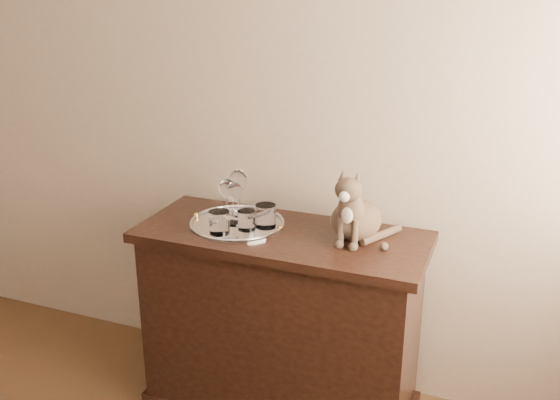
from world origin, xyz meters
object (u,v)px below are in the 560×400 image
Objects in this scene: tray at (237,224)px; cat at (357,201)px; sideboard at (281,323)px; tumbler_a at (247,220)px; wine_glass_a at (227,199)px; wine_glass_d at (234,203)px; tumbler_b at (219,222)px; wine_glass_b at (239,192)px; tumbler_c at (266,216)px.

cat is (0.50, 0.06, 0.15)m from tray.
sideboard is 14.64× the size of tumbler_a.
wine_glass_d reaches higher than wine_glass_a.
tumbler_b reaches higher than tray.
sideboard is at bearing 16.26° from tumbler_a.
cat is at bearing 18.99° from tumbler_b.
wine_glass_b is (-0.04, 0.10, 0.11)m from tray.
tray is 4.23× the size of tumbler_b.
tumbler_a is at bearing -54.74° from wine_glass_b.
tray is at bearing -175.21° from tumbler_c.
cat is at bearing 7.38° from tumbler_c.
wine_glass_d reaches higher than tumbler_c.
sideboard is 6.69× the size of wine_glass_a.
wine_glass_d is at bearing 152.25° from tumbler_a.
tray is at bearing -30.86° from wine_glass_a.
tumbler_a is at bearing -138.14° from tumbler_c.
cat reaches higher than wine_glass_b.
tray is 0.52m from cat.
wine_glass_d is at bearing 84.56° from tumbler_b.
wine_glass_b is 2.17× the size of tumbler_b.
tray is at bearing 79.90° from tumbler_b.
wine_glass_a is at bearing 104.60° from tumbler_b.
wine_glass_b is 1.09× the size of wine_glass_d.
cat is (0.51, 0.06, 0.05)m from wine_glass_d.
wine_glass_d is (0.05, -0.04, 0.00)m from wine_glass_a.
tumbler_b is at bearing -158.00° from cat.
tumbler_c is at bearing 6.38° from wine_glass_d.
tumbler_b is at bearing -75.40° from wine_glass_a.
tumbler_a is 0.87× the size of tumbler_b.
wine_glass_b reaches higher than tumbler_c.
sideboard is 0.50m from tumbler_a.
wine_glass_b is at bearing 94.30° from tumbler_b.
tumbler_a is at bearing -163.58° from cat.
tumbler_c is (0.17, -0.09, -0.05)m from wine_glass_b.
tumbler_c is at bearing 41.42° from tumbler_b.
wine_glass_a is at bearing 147.35° from tumbler_a.
tumbler_a reaches higher than sideboard.
wine_glass_b is 2.12× the size of tumbler_c.
wine_glass_b is at bearing 69.31° from wine_glass_a.
sideboard is 12.39× the size of tumbler_c.
wine_glass_d is 1.99× the size of tumbler_b.
wine_glass_a is at bearing 141.08° from wine_glass_d.
tray is 4.88× the size of tumbler_a.
tumbler_c reaches higher than tumbler_a.
tumbler_a is (0.07, -0.04, 0.04)m from tray.
tumbler_c is 0.31× the size of cat.
wine_glass_a is at bearing -174.80° from cat.
wine_glass_a reaches higher than sideboard.
tray is 0.12m from wine_glass_a.
tumbler_c is at bearing 41.86° from tumbler_a.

